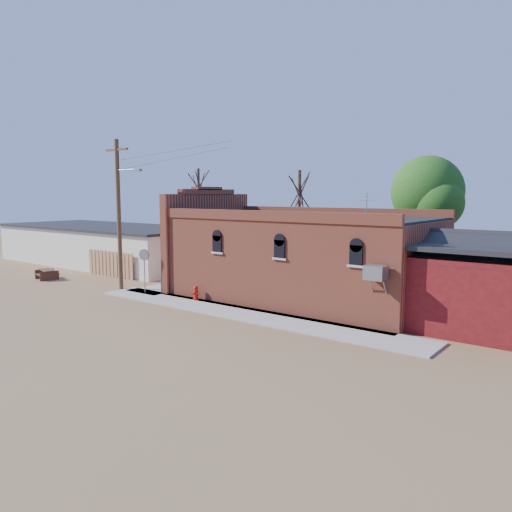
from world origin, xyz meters
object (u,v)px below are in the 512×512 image
Objects in this scene: stop_sign at (144,259)px; brick_bar at (296,257)px; fire_hydrant at (196,293)px; utility_pole at (119,211)px; trash_barrel at (165,285)px; picnic_table at (47,273)px.

brick_bar is at bearing 37.31° from stop_sign.
fire_hydrant is at bearing 14.08° from stop_sign.
utility_pole is (-9.79, -4.29, 2.43)m from brick_bar.
stop_sign is at bearing 162.90° from fire_hydrant.
trash_barrel is at bearing -154.15° from brick_bar.
fire_hydrant is 0.30× the size of stop_sign.
utility_pole is 8.48m from picnic_table.
utility_pole is 5.24m from trash_barrel.
utility_pole is at bearing 162.21° from fire_hydrant.
fire_hydrant reaches higher than picnic_table.
brick_bar is 21.13× the size of trash_barrel.
picnic_table is at bearing -170.83° from trash_barrel.
brick_bar is at bearing 25.85° from trash_barrel.
stop_sign is 1.39× the size of picnic_table.
trash_barrel is 0.42× the size of picnic_table.
stop_sign is at bearing 19.39° from picnic_table.
utility_pole is 3.51× the size of stop_sign.
utility_pole reaches higher than trash_barrel.
utility_pole is 11.59× the size of trash_barrel.
utility_pole is at bearing -167.91° from stop_sign.
fire_hydrant is 3.02m from trash_barrel.
utility_pole is at bearing 19.91° from picnic_table.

